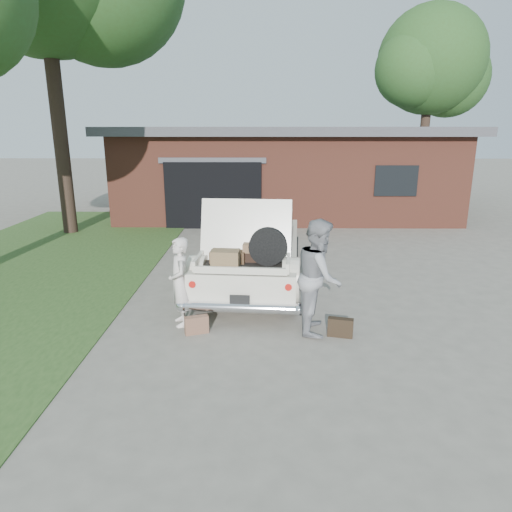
{
  "coord_description": "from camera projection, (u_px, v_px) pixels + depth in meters",
  "views": [
    {
      "loc": [
        0.08,
        -7.08,
        3.26
      ],
      "look_at": [
        0.0,
        0.6,
        1.1
      ],
      "focal_mm": 32.0,
      "sensor_mm": 36.0,
      "label": 1
    }
  ],
  "objects": [
    {
      "name": "ground",
      "position": [
        256.0,
        328.0,
        7.69
      ],
      "size": [
        90.0,
        90.0,
        0.0
      ],
      "primitive_type": "plane",
      "color": "gray",
      "rests_on": "ground"
    },
    {
      "name": "grass_strip",
      "position": [
        22.0,
        272.0,
        10.64
      ],
      "size": [
        6.0,
        16.0,
        0.02
      ],
      "primitive_type": "cube",
      "color": "#2D4C1E",
      "rests_on": "ground"
    },
    {
      "name": "house",
      "position": [
        283.0,
        169.0,
        18.28
      ],
      "size": [
        12.8,
        7.8,
        3.3
      ],
      "color": "brown",
      "rests_on": "ground"
    },
    {
      "name": "tree_right",
      "position": [
        432.0,
        66.0,
        21.17
      ],
      "size": [
        5.64,
        4.9,
        8.75
      ],
      "color": "#38281E",
      "rests_on": "ground"
    },
    {
      "name": "sedan",
      "position": [
        254.0,
        250.0,
        9.8
      ],
      "size": [
        2.31,
        5.13,
        2.03
      ],
      "rotation": [
        0.0,
        0.0,
        -0.08
      ],
      "color": "beige",
      "rests_on": "ground"
    },
    {
      "name": "woman_left",
      "position": [
        180.0,
        282.0,
        7.66
      ],
      "size": [
        0.52,
        0.64,
        1.52
      ],
      "primitive_type": "imported",
      "rotation": [
        0.0,
        0.0,
        -1.25
      ],
      "color": "beige",
      "rests_on": "ground"
    },
    {
      "name": "woman_right",
      "position": [
        319.0,
        276.0,
        7.39
      ],
      "size": [
        0.83,
        1.0,
        1.88
      ],
      "primitive_type": "imported",
      "rotation": [
        0.0,
        0.0,
        1.44
      ],
      "color": "gray",
      "rests_on": "ground"
    },
    {
      "name": "suitcase_left",
      "position": [
        197.0,
        325.0,
        7.46
      ],
      "size": [
        0.41,
        0.25,
        0.3
      ],
      "primitive_type": "cube",
      "rotation": [
        0.0,
        0.0,
        0.35
      ],
      "color": "brown",
      "rests_on": "ground"
    },
    {
      "name": "suitcase_right",
      "position": [
        340.0,
        328.0,
        7.35
      ],
      "size": [
        0.42,
        0.22,
        0.31
      ],
      "primitive_type": "cube",
      "rotation": [
        0.0,
        0.0,
        -0.23
      ],
      "color": "black",
      "rests_on": "ground"
    }
  ]
}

